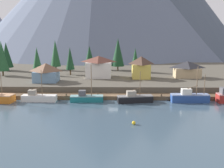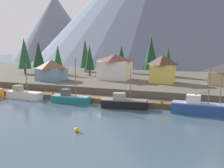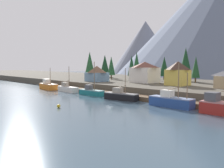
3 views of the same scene
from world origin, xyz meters
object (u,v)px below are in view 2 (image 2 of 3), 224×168
Objects in this scene: fishing_boat_white at (24,94)px; conifer_back_right at (58,57)px; channel_buoy at (77,130)px; conifer_mid_left at (121,57)px; conifer_far_left at (90,57)px; conifer_back_left at (24,53)px; fishing_boat_blue at (198,107)px; house_yellow at (163,68)px; conifer_near_right at (85,53)px; fishing_boat_black at (124,103)px; house_white at (115,67)px; conifer_near_left at (168,59)px; conifer_centre at (38,54)px; house_blue at (52,70)px; fishing_boat_teal at (70,98)px.

conifer_back_right reaches higher than fishing_boat_white.
channel_buoy is (29.94, -42.39, -7.56)m from conifer_back_right.
conifer_far_left reaches higher than conifer_mid_left.
conifer_back_left is at bearing 135.59° from channel_buoy.
house_yellow reaches higher than fishing_boat_blue.
conifer_near_right is at bearing 71.49° from conifer_back_right.
house_white is at bearing 105.88° from fishing_boat_black.
house_yellow is at bearing -4.85° from conifer_back_left.
house_white is 0.89× the size of conifer_far_left.
conifer_near_left is 0.96× the size of conifer_mid_left.
channel_buoy is at bearing -93.83° from conifer_near_left.
fishing_boat_blue is 0.88× the size of conifer_centre.
conifer_near_right reaches higher than house_white.
channel_buoy is (18.83, -42.21, -7.66)m from conifer_far_left.
conifer_near_right is 11.85m from conifer_back_right.
conifer_mid_left reaches higher than fishing_boat_white.
conifer_near_right is at bearing 122.86° from conifer_far_left.
conifer_mid_left is 31.26m from conifer_back_left.
house_yellow is at bearing -85.08° from conifer_near_left.
conifer_near_left is at bearing 11.04° from conifer_back_left.
conifer_centre is at bearing 122.97° from fishing_boat_white.
conifer_near_right is 1.22× the size of conifer_back_right.
channel_buoy is at bearing -49.54° from conifer_centre.
conifer_near_left reaches higher than house_yellow.
house_yellow reaches higher than house_blue.
conifer_centre is at bearing 176.65° from conifer_near_left.
conifer_mid_left is (-28.32, 38.83, 6.47)m from fishing_boat_blue.
conifer_back_left is (-26.99, -15.72, 1.37)m from conifer_mid_left.
fishing_boat_white is at bearing -102.96° from conifer_mid_left.
conifer_back_right is (-19.20, 25.67, 6.96)m from fishing_boat_teal.
fishing_boat_teal reaches higher than fishing_boat_blue.
conifer_near_left is 46.97m from conifer_centre.
channel_buoy is at bearing -65.96° from conifer_far_left.
fishing_boat_teal is 48.20m from conifer_centre.
house_yellow is 45.25m from conifer_back_left.
fishing_boat_blue is at bearing -18.60° from house_blue.
fishing_boat_white is at bearing -98.47° from conifer_far_left.
fishing_boat_white is 28.18m from channel_buoy.
fishing_boat_white is 40.95m from conifer_centre.
house_yellow is at bearing -10.53° from conifer_back_right.
conifer_back_right reaches higher than house_white.
fishing_boat_white is 0.99× the size of conifer_near_left.
conifer_far_left is (-23.14, 6.19, 2.00)m from house_yellow.
conifer_back_left is at bearing -136.49° from conifer_near_right.
conifer_near_left is at bearing -22.91° from conifer_mid_left.
fishing_boat_white is 27.51m from conifer_back_right.
conifer_far_left is (-8.09, 25.49, 7.06)m from fishing_boat_teal.
fishing_boat_black is 57.28m from conifer_centre.
conifer_centre is (-21.03, 34.35, 7.39)m from fishing_boat_white.
house_blue is 0.62× the size of conifer_back_left.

